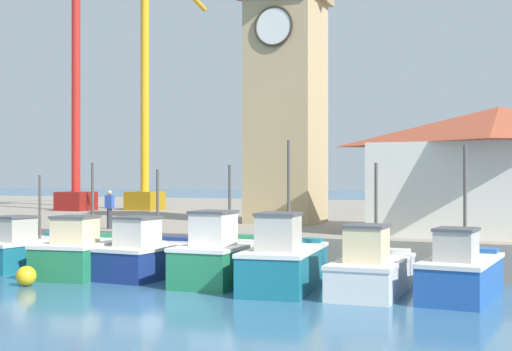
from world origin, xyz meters
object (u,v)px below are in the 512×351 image
(fishing_boat_mid_right, at_px, (372,270))
(fishing_boat_right_inner, at_px, (461,273))
(fishing_boat_far_left, at_px, (29,250))
(fishing_boat_mid_left, at_px, (222,258))
(fishing_boat_center, at_px, (284,262))
(dock_worker_near_tower, at_px, (110,209))
(fishing_boat_left_inner, at_px, (148,256))
(warehouse_right, at_px, (499,169))
(clock_tower, at_px, (286,69))
(fishing_boat_left_outer, at_px, (85,254))
(port_crane_near, at_px, (147,106))
(port_crane_far, at_px, (76,99))
(mooring_buoy, at_px, (26,276))

(fishing_boat_mid_right, xyz_separation_m, fishing_boat_right_inner, (2.54, 0.15, 0.03))
(fishing_boat_far_left, bearing_deg, fishing_boat_mid_left, -4.01)
(fishing_boat_center, height_order, dock_worker_near_tower, fishing_boat_center)
(fishing_boat_left_inner, relative_size, warehouse_right, 0.45)
(clock_tower, bearing_deg, fishing_boat_left_outer, -108.42)
(fishing_boat_mid_left, relative_size, clock_tower, 0.29)
(fishing_boat_center, relative_size, fishing_boat_right_inner, 1.08)
(fishing_boat_left_inner, distance_m, fishing_boat_right_inner, 10.54)
(fishing_boat_far_left, distance_m, fishing_boat_mid_right, 13.37)
(fishing_boat_mid_left, bearing_deg, fishing_boat_left_inner, 173.28)
(port_crane_near, bearing_deg, port_crane_far, -144.21)
(fishing_boat_left_inner, height_order, dock_worker_near_tower, fishing_boat_left_inner)
(mooring_buoy, bearing_deg, fishing_boat_right_inner, 12.34)
(fishing_boat_center, xyz_separation_m, fishing_boat_right_inner, (5.23, 0.35, -0.10))
(dock_worker_near_tower, bearing_deg, fishing_boat_mid_left, -30.81)
(fishing_boat_right_inner, height_order, port_crane_near, port_crane_near)
(fishing_boat_mid_right, bearing_deg, mooring_buoy, -165.56)
(port_crane_near, height_order, mooring_buoy, port_crane_near)
(fishing_boat_far_left, relative_size, fishing_boat_center, 0.92)
(fishing_boat_right_inner, bearing_deg, dock_worker_near_tower, 163.28)
(fishing_boat_mid_right, distance_m, dock_worker_near_tower, 13.13)
(fishing_boat_left_outer, xyz_separation_m, fishing_boat_center, (7.55, -0.28, 0.07))
(fishing_boat_mid_left, distance_m, mooring_buoy, 6.24)
(fishing_boat_left_inner, height_order, mooring_buoy, fishing_boat_left_inner)
(fishing_boat_far_left, xyz_separation_m, clock_tower, (6.72, 10.08, 7.84))
(fishing_boat_left_outer, height_order, port_crane_far, port_crane_far)
(warehouse_right, distance_m, dock_worker_near_tower, 15.83)
(fishing_boat_mid_right, distance_m, fishing_boat_right_inner, 2.55)
(fishing_boat_mid_right, relative_size, warehouse_right, 0.47)
(dock_worker_near_tower, bearing_deg, warehouse_right, 13.12)
(fishing_boat_far_left, xyz_separation_m, port_crane_near, (-6.31, 19.18, 7.44))
(fishing_boat_center, xyz_separation_m, port_crane_far, (-20.64, 17.59, 7.66))
(fishing_boat_left_outer, distance_m, warehouse_right, 15.88)
(fishing_boat_mid_right, bearing_deg, fishing_boat_right_inner, 3.39)
(fishing_boat_left_inner, bearing_deg, fishing_boat_mid_right, -4.52)
(port_crane_near, xyz_separation_m, port_crane_far, (-3.68, -2.65, 0.36))
(fishing_boat_center, xyz_separation_m, warehouse_right, (5.79, 8.36, 2.94))
(fishing_boat_left_outer, xyz_separation_m, warehouse_right, (13.34, 8.08, 3.02))
(fishing_boat_left_inner, relative_size, port_crane_far, 0.22)
(clock_tower, relative_size, port_crane_near, 0.88)
(port_crane_near, bearing_deg, fishing_boat_right_inner, -41.87)
(fishing_boat_center, xyz_separation_m, clock_tower, (-3.93, 11.15, 7.72))
(fishing_boat_mid_right, height_order, warehouse_right, warehouse_right)
(fishing_boat_far_left, xyz_separation_m, fishing_boat_mid_right, (13.34, -0.86, -0.00))
(fishing_boat_left_outer, bearing_deg, dock_worker_near_tower, 113.85)
(fishing_boat_mid_left, xyz_separation_m, mooring_buoy, (-5.46, -2.97, -0.50))
(clock_tower, distance_m, dock_worker_near_tower, 10.64)
(fishing_boat_mid_left, bearing_deg, port_crane_near, 126.55)
(fishing_boat_left_inner, bearing_deg, fishing_boat_center, -8.91)
(fishing_boat_right_inner, height_order, port_crane_far, port_crane_far)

